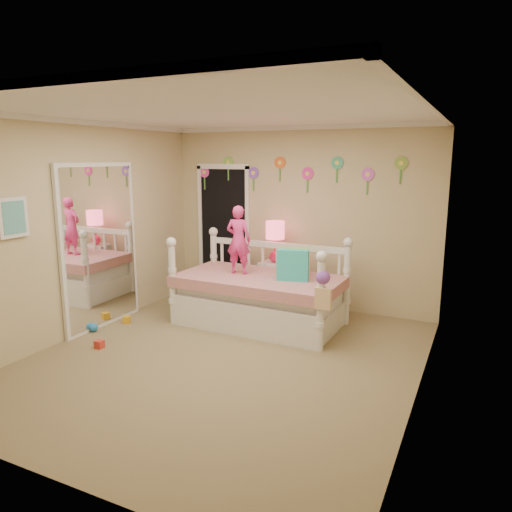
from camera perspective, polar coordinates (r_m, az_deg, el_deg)
The scene contains 18 objects.
floor at distance 5.37m, azimuth -3.82°, elevation -12.13°, with size 4.00×4.50×0.01m, color #7F684C.
ceiling at distance 4.94m, azimuth -4.24°, elevation 16.70°, with size 4.00×4.50×0.01m, color white.
back_wall at distance 7.02m, azimuth 5.11°, elevation 4.49°, with size 4.00×0.01×2.60m, color tan.
left_wall at distance 6.22m, azimuth -20.29°, elevation 2.93°, with size 0.01×4.50×2.60m, color tan.
right_wall at distance 4.38m, azimuth 19.40°, elevation -0.34°, with size 0.01×4.50×2.60m, color tan.
crown_molding at distance 4.94m, azimuth -4.23°, elevation 16.36°, with size 4.00×4.50×0.06m, color white, non-canonical shape.
daybed at distance 6.27m, azimuth 0.42°, elevation -2.94°, with size 2.16×1.16×1.17m, color white, non-canonical shape.
pillow_turquoise at distance 5.99m, azimuth 4.38°, elevation -1.09°, with size 0.39×0.14×0.39m, color #22AD9D.
pillow_lime at distance 6.27m, azimuth 4.43°, elevation -0.69°, with size 0.37×0.14×0.35m, color #9FDA42.
child at distance 6.30m, azimuth -2.09°, elevation 1.93°, with size 0.33×0.22×0.90m, color #EF368A.
nightstand at distance 7.01m, azimuth 2.24°, elevation -3.48°, with size 0.41×0.31×0.68m, color white.
table_lamp at distance 6.85m, azimuth 2.28°, elevation 2.48°, with size 0.27×0.27×0.60m.
closet_doorway at distance 7.56m, azimuth -3.88°, elevation 2.99°, with size 0.90×0.04×2.07m, color black.
flower_decals at distance 6.99m, azimuth 4.47°, elevation 9.74°, with size 3.40×0.02×0.50m, color #B2668C, non-canonical shape.
mirror_closet at distance 6.44m, azimuth -17.99°, elevation 1.10°, with size 0.07×1.30×2.10m, color white.
wall_picture at distance 5.58m, azimuth -26.86°, elevation 4.10°, with size 0.05×0.34×0.42m, color white.
hanging_bag at distance 5.37m, azimuth 7.84°, elevation -4.12°, with size 0.20×0.16×0.36m, color beige, non-canonical shape.
toy_scatter at distance 6.23m, azimuth -18.94°, elevation -8.80°, with size 0.80×1.30×0.11m, color #996666, non-canonical shape.
Camera 1 is at (2.44, -4.27, 2.15)m, focal length 33.74 mm.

